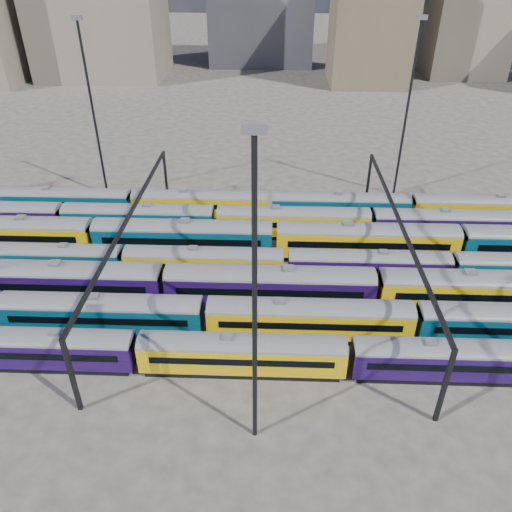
{
  "coord_description": "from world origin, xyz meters",
  "views": [
    {
      "loc": [
        -3.88,
        -48.34,
        33.93
      ],
      "look_at": [
        -5.77,
        0.18,
        3.0
      ],
      "focal_mm": 35.0,
      "sensor_mm": 36.0,
      "label": 1
    }
  ],
  "objects_px": {
    "rake_0": "(458,357)",
    "rake_2": "(377,285)",
    "mast_2": "(255,296)",
    "rake_1": "(416,318)"
  },
  "relations": [
    {
      "from": "mast_2",
      "to": "rake_0",
      "type": "bearing_deg",
      "value": 21.4
    },
    {
      "from": "rake_0",
      "to": "mast_2",
      "type": "xyz_separation_m",
      "value": [
        -17.86,
        -7.0,
        11.49
      ]
    },
    {
      "from": "rake_2",
      "to": "mast_2",
      "type": "bearing_deg",
      "value": -125.84
    },
    {
      "from": "rake_2",
      "to": "rake_1",
      "type": "bearing_deg",
      "value": -59.45
    },
    {
      "from": "rake_2",
      "to": "mast_2",
      "type": "relative_size",
      "value": 5.32
    },
    {
      "from": "rake_0",
      "to": "rake_2",
      "type": "distance_m",
      "value": 11.46
    },
    {
      "from": "rake_0",
      "to": "rake_1",
      "type": "bearing_deg",
      "value": 117.74
    },
    {
      "from": "rake_0",
      "to": "rake_2",
      "type": "bearing_deg",
      "value": 119.16
    },
    {
      "from": "rake_1",
      "to": "mast_2",
      "type": "relative_size",
      "value": 4.83
    },
    {
      "from": "rake_0",
      "to": "rake_1",
      "type": "height_order",
      "value": "rake_1"
    }
  ]
}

